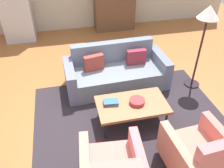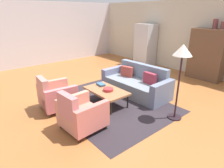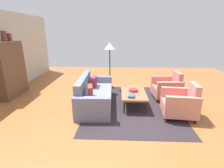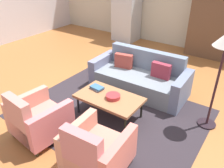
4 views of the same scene
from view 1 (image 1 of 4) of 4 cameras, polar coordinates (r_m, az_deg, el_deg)
The scene contains 10 objects.
ground_plane at distance 4.70m, azimuth -2.14°, elevation -4.37°, with size 11.79×11.79×0.00m, color #A16131.
area_rug at distance 4.37m, azimuth 4.39°, elevation -8.33°, with size 3.40×2.60×0.01m, color #2D262C.
couch at distance 5.04m, azimuth 0.85°, elevation 2.87°, with size 2.13×0.96×0.86m.
coffee_table at distance 4.08m, azimuth 4.83°, elevation -5.11°, with size 1.20×0.70×0.41m.
armchair_right at distance 3.61m, azimuth 20.07°, elevation -15.79°, with size 0.85×0.85×0.88m.
fruit_bowl at distance 4.06m, azimuth 6.03°, elevation -4.18°, with size 0.26×0.26×0.07m, color #A82C2F.
book_stack at distance 4.03m, azimuth -0.28°, elevation -4.41°, with size 0.27×0.22×0.06m.
cabinet at distance 7.50m, azimuth 0.57°, elevation 19.54°, with size 1.20×0.51×1.80m.
refrigerator at distance 7.29m, azimuth -22.14°, elevation 16.73°, with size 0.80×0.73×1.85m.
floor_lamp at distance 4.79m, azimuth 21.85°, elevation 14.00°, with size 0.40×0.40×1.72m.
Camera 1 is at (-0.62, -3.51, 3.07)m, focal length 38.12 mm.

